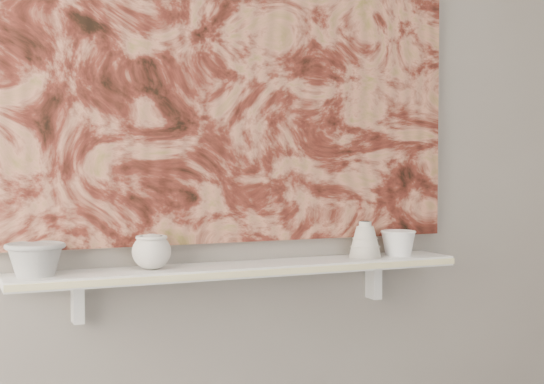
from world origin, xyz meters
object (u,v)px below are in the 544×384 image
painting (236,65)px  bell_vessel (365,239)px  shelf (245,269)px  bowl_white (398,243)px  bowl_grey (35,259)px  cup_cream (152,252)px

painting → bell_vessel: 0.70m
shelf → bowl_white: size_ratio=11.98×
shelf → bell_vessel: size_ratio=11.90×
painting → bowl_grey: (-0.61, -0.08, -0.56)m
shelf → bowl_white: (0.54, 0.00, 0.06)m
shelf → bowl_white: bowl_white is taller
bowl_grey → cup_cream: size_ratio=1.44×
cup_cream → bowl_grey: bearing=180.0°
bowl_white → shelf: bearing=180.0°
painting → cup_cream: bearing=-164.5°
bell_vessel → cup_cream: bearing=180.0°
shelf → bowl_grey: size_ratio=8.63×
painting → cup_cream: painting is taller
cup_cream → bowl_white: bearing=0.0°
cup_cream → bowl_white: cup_cream is taller
painting → shelf: bearing=-90.0°
bell_vessel → painting: bearing=169.1°
painting → bell_vessel: size_ratio=12.75×
shelf → bowl_grey: bowl_grey is taller
cup_cream → painting: bearing=15.5°
cup_cream → bowl_white: 0.83m
bowl_grey → bowl_white: bowl_grey is taller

